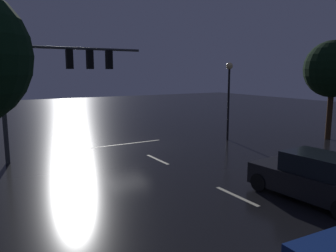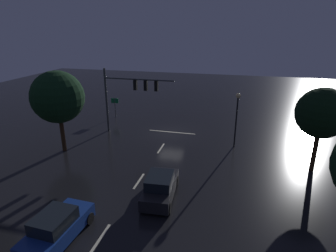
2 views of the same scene
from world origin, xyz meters
name	(u,v)px [view 1 (image 1 of 2)]	position (x,y,z in m)	size (l,w,h in m)	color
ground_plane	(126,145)	(0.00, 0.00, 0.00)	(80.00, 80.00, 0.00)	black
traffic_signal_assembly	(58,70)	(4.11, 0.84, 4.57)	(7.36, 0.47, 6.69)	#383A3D
lane_dash_far	(157,159)	(0.00, 4.00, 0.00)	(2.20, 0.16, 0.01)	beige
lane_dash_mid	(237,196)	(0.00, 10.00, 0.00)	(2.20, 0.16, 0.01)	beige
stop_bar	(124,144)	(0.00, -0.35, 0.00)	(5.00, 0.16, 0.01)	beige
car_approaching	(313,178)	(-2.07, 11.59, 0.80)	(2.18, 4.47, 1.70)	black
street_lamp_left_kerb	(229,86)	(-6.54, 1.86, 3.56)	(0.44, 0.44, 5.10)	black
tree_left_near	(333,69)	(-12.54, 5.15, 4.66)	(3.74, 3.74, 6.56)	#382314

